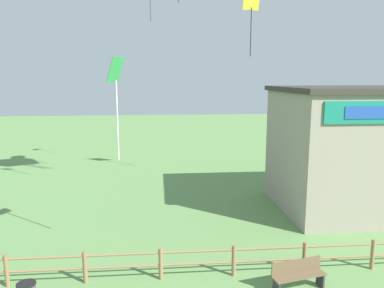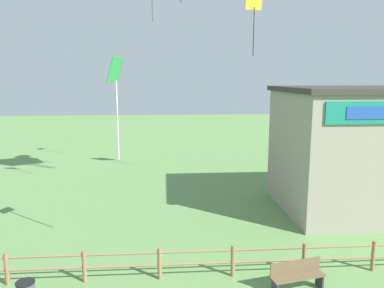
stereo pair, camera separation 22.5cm
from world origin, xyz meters
name	(u,v)px [view 2 (the right image)]	position (x,y,z in m)	size (l,w,h in m)	color
wooden_fence	(197,260)	(0.00, 5.12, 0.61)	(16.80, 0.14, 1.06)	olive
seaside_building	(353,149)	(8.10, 11.02, 3.01)	(6.94, 6.22, 6.00)	gray
park_bench_by_building	(297,275)	(2.98, 4.15, 0.51)	(1.75, 0.76, 0.92)	brown
kite_yellow_diamond	(254,4)	(4.12, 15.51, 10.49)	(1.03, 0.48, 3.91)	yellow
kite_green_diamond	(116,89)	(-2.61, 7.04, 6.03)	(0.63, 0.73, 3.56)	green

